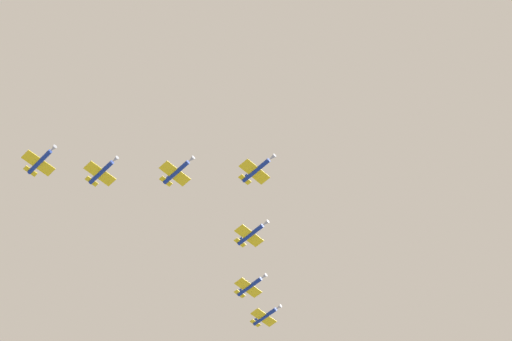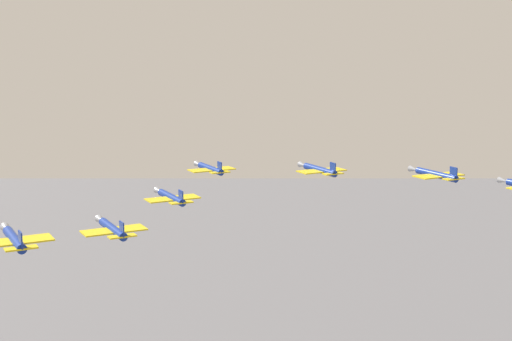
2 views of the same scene
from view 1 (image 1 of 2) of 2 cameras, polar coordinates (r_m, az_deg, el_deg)
The scene contains 7 objects.
jet_lead at distance 187.83m, azimuth 0.06°, elevation 0.05°, with size 9.81×11.36×2.62m.
jet_port_inner at distance 200.61m, azimuth -0.41°, elevation -5.35°, with size 9.81×11.36×2.62m.
jet_starboard_inner at distance 190.93m, azimuth -6.65°, elevation -0.11°, with size 9.81×11.36×2.62m.
jet_port_outer at distance 214.71m, azimuth -0.49°, elevation -9.67°, with size 9.81×11.36×2.62m.
jet_starboard_outer at distance 194.88m, azimuth -12.79°, elevation -0.11°, with size 9.81×11.36×2.62m.
jet_center_rear at distance 227.58m, azimuth 0.80°, elevation -12.10°, with size 9.81×11.36×2.62m.
jet_port_trail at distance 194.55m, azimuth -17.62°, elevation 0.74°, with size 9.81×11.36×2.62m.
Camera 1 is at (30.56, 110.07, 3.21)m, focal length 47.77 mm.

